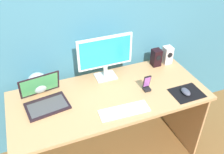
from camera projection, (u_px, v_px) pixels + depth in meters
The scene contains 12 objects.
ground_plane at pixel (110, 154), 2.41m from camera, with size 8.00×8.00×0.00m, color brown.
wall_back at pixel (90, 17), 2.00m from camera, with size 6.00×0.04×2.50m, color teal.
desk at pixel (109, 109), 2.06m from camera, with size 1.57×0.68×0.76m.
monitor at pixel (105, 55), 2.04m from camera, with size 0.47×0.14×0.39m.
speaker_right at pixel (167, 55), 2.31m from camera, with size 0.08×0.08×0.17m.
speaker_near_monitor at pixel (156, 58), 2.28m from camera, with size 0.08×0.08×0.16m.
laptop at pixel (45, 99), 1.86m from camera, with size 0.35×0.32×0.22m.
fishbowl at pixel (38, 83), 1.96m from camera, with size 0.17×0.17×0.17m, color silver.
keyboard_external at pixel (124, 111), 1.81m from camera, with size 0.38×0.12×0.01m, color white.
mousepad at pixel (187, 93), 1.99m from camera, with size 0.25×0.20×0.00m, color black.
mouse at pixel (186, 92), 1.97m from camera, with size 0.06×0.10×0.04m, color #494C5D.
phone_in_dock at pixel (147, 85), 1.99m from camera, with size 0.06×0.05×0.14m.
Camera 1 is at (-0.54, -1.42, 2.02)m, focal length 39.51 mm.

